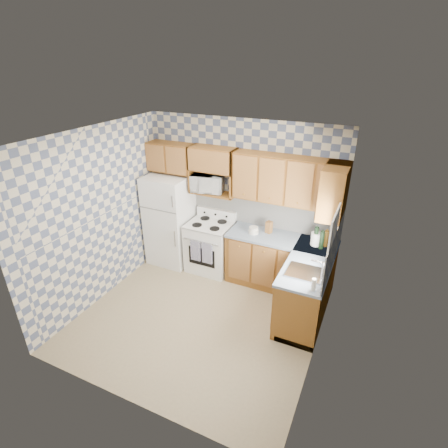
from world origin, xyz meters
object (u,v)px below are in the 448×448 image
Objects in this scene: refrigerator at (170,220)px; microwave at (208,183)px; stove_body at (210,247)px; electric_kettle at (316,239)px.

refrigerator is 3.05× the size of microwave.
microwave is at bearing 122.04° from stove_body.
stove_body is at bearing -179.39° from electric_kettle.
electric_kettle is at bearing 0.61° from stove_body.
refrigerator is 1.87× the size of stove_body.
refrigerator is 0.89m from stove_body.
stove_body is (0.80, 0.03, -0.39)m from refrigerator.
microwave is (0.70, 0.20, 0.76)m from refrigerator.
microwave reaches higher than refrigerator.
refrigerator is at bearing -179.03° from electric_kettle.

